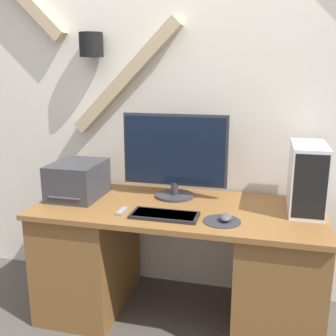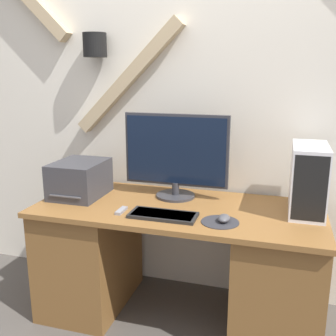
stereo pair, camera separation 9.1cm
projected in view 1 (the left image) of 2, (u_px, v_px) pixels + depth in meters
wall_back at (193, 90)px, 2.53m from camera, size 6.40×0.20×2.77m
desk at (178, 260)px, 2.38m from camera, size 1.66×0.72×0.72m
monitor at (175, 154)px, 2.40m from camera, size 0.65×0.24×0.52m
keyboard at (165, 215)px, 2.12m from camera, size 0.37×0.16×0.02m
mousepad at (222, 221)px, 2.06m from camera, size 0.20×0.20×0.00m
mouse at (226, 217)px, 2.06m from camera, size 0.06×0.10×0.04m
computer_tower at (307, 178)px, 2.18m from camera, size 0.19×0.38×0.38m
printer at (78, 180)px, 2.44m from camera, size 0.29×0.37×0.22m
remote_control at (122, 211)px, 2.19m from camera, size 0.03×0.11×0.02m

